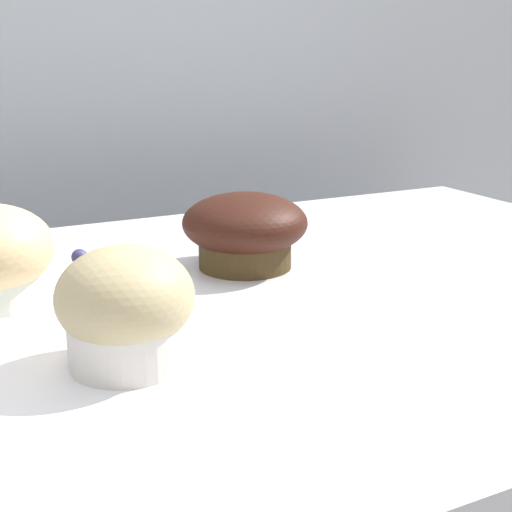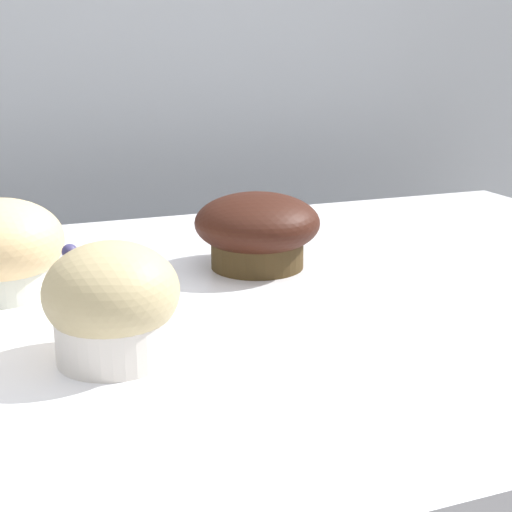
% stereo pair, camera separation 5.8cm
% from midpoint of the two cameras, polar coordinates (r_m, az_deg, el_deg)
% --- Properties ---
extents(wall_back, '(3.20, 0.10, 1.80)m').
position_cam_midpoint_polar(wall_back, '(1.20, -14.90, 3.63)').
color(wall_back, '#B2B7BC').
rests_on(wall_back, ground).
extents(muffin_front_center, '(0.12, 0.12, 0.07)m').
position_cam_midpoint_polar(muffin_front_center, '(0.70, -3.29, 2.11)').
color(muffin_front_center, '#413018').
rests_on(muffin_front_center, display_counter).
extents(muffin_front_left, '(0.09, 0.09, 0.08)m').
position_cam_midpoint_polar(muffin_front_left, '(0.49, -13.75, -4.16)').
color(muffin_front_left, silver).
rests_on(muffin_front_left, display_counter).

